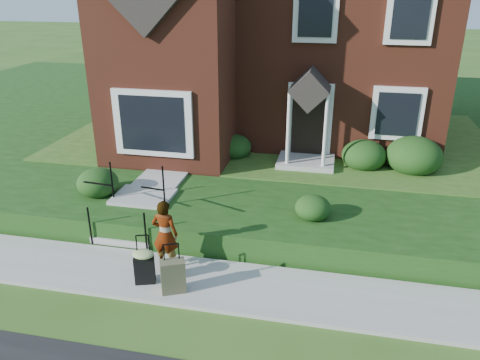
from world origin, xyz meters
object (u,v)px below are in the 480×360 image
(front_steps, at_px, (136,211))
(suitcase_olive, at_px, (173,276))
(suitcase_black, at_px, (144,265))
(woman, at_px, (165,234))

(front_steps, distance_m, suitcase_olive, 2.85)
(suitcase_black, relative_size, suitcase_olive, 1.03)
(front_steps, bearing_deg, suitcase_olive, -52.89)
(suitcase_black, xyz_separation_m, suitcase_olive, (0.64, -0.16, -0.06))
(woman, xyz_separation_m, suitcase_black, (-0.21, -0.63, -0.34))
(woman, distance_m, suitcase_black, 0.75)
(woman, relative_size, suitcase_black, 1.45)
(front_steps, height_order, suitcase_black, front_steps)
(front_steps, bearing_deg, woman, -48.89)
(front_steps, xyz_separation_m, suitcase_olive, (1.72, -2.27, -0.06))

